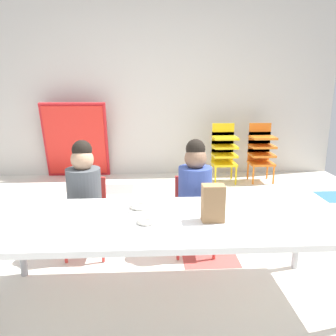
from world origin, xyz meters
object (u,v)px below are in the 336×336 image
folded_activity_table (76,141)px  kid_chair_orange_stack (261,149)px  donut_powdered_loose (146,221)px  paper_plate_center_table (68,218)px  seated_child_middle_seat (195,186)px  craft_table (164,225)px  seated_child_near_camera (84,188)px  paper_plate_near_edge (139,209)px  donut_powdered_on_plate (139,205)px  kid_chair_yellow_stack (224,149)px  paper_bag_brown (213,203)px

folded_activity_table → kid_chair_orange_stack: bearing=-7.2°
donut_powdered_loose → paper_plate_center_table: bearing=168.1°
kid_chair_orange_stack → seated_child_middle_seat: bearing=-120.3°
craft_table → seated_child_near_camera: bearing=133.4°
paper_plate_near_edge → donut_powdered_on_plate: donut_powdered_on_plate is taller
seated_child_near_camera → kid_chair_orange_stack: 2.88m
paper_plate_near_edge → paper_plate_center_table: size_ratio=1.00×
paper_plate_center_table → paper_plate_near_edge: bearing=17.3°
kid_chair_yellow_stack → kid_chair_orange_stack: (0.52, 0.00, 0.00)m
paper_plate_center_table → donut_powdered_loose: (0.46, -0.10, 0.01)m
craft_table → kid_chair_orange_stack: kid_chair_orange_stack is taller
kid_chair_yellow_stack → paper_plate_near_edge: (-1.08, -2.48, 0.09)m
seated_child_middle_seat → kid_chair_orange_stack: (1.18, 2.03, -0.10)m
kid_chair_yellow_stack → donut_powdered_on_plate: size_ratio=6.55×
craft_table → donut_powdered_on_plate: 0.23m
craft_table → kid_chair_yellow_stack: bearing=70.6°
donut_powdered_on_plate → paper_plate_near_edge: bearing=0.0°
paper_plate_center_table → seated_child_near_camera: bearing=91.3°
kid_chair_orange_stack → paper_plate_center_table: (-2.02, -2.61, 0.09)m
kid_chair_yellow_stack → seated_child_near_camera: bearing=-126.8°
paper_plate_near_edge → donut_powdered_on_plate: bearing=0.0°
kid_chair_yellow_stack → donut_powdered_on_plate: kid_chair_yellow_stack is taller
kid_chair_orange_stack → paper_bag_brown: kid_chair_orange_stack is taller
paper_bag_brown → donut_powdered_loose: paper_bag_brown is taller
seated_child_middle_seat → donut_powdered_loose: seated_child_middle_seat is taller
paper_bag_brown → kid_chair_yellow_stack: bearing=76.5°
seated_child_middle_seat → kid_chair_yellow_stack: (0.67, 2.03, -0.10)m
folded_activity_table → paper_plate_center_table: size_ratio=6.04×
paper_bag_brown → paper_plate_near_edge: size_ratio=1.22×
folded_activity_table → paper_plate_near_edge: folded_activity_table is taller
craft_table → donut_powdered_loose: 0.14m
paper_bag_brown → donut_powdered_loose: (-0.39, -0.02, -0.10)m
kid_chair_orange_stack → paper_bag_brown: (-1.17, -2.69, 0.20)m
kid_chair_orange_stack → donut_powdered_loose: 3.13m
craft_table → folded_activity_table: bearing=110.9°
seated_child_near_camera → paper_bag_brown: (0.87, -0.67, 0.10)m
kid_chair_yellow_stack → folded_activity_table: size_ratio=0.74×
kid_chair_yellow_stack → paper_plate_near_edge: kid_chair_yellow_stack is taller
paper_bag_brown → donut_powdered_on_plate: (-0.44, 0.21, -0.08)m
craft_table → kid_chair_orange_stack: bearing=61.3°
seated_child_near_camera → kid_chair_orange_stack: bearing=44.9°
seated_child_near_camera → donut_powdered_on_plate: bearing=-46.3°
seated_child_near_camera → donut_powdered_loose: size_ratio=8.79×
paper_plate_center_table → donut_powdered_on_plate: 0.44m
seated_child_near_camera → paper_plate_center_table: 0.59m
seated_child_near_camera → kid_chair_orange_stack: size_ratio=1.15×
donut_powdered_on_plate → paper_plate_center_table: bearing=-162.7°
craft_table → kid_chair_yellow_stack: 2.81m
kid_chair_yellow_stack → donut_powdered_loose: 2.91m
folded_activity_table → paper_plate_center_table: bearing=-79.2°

